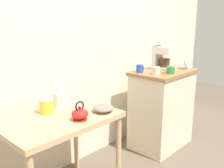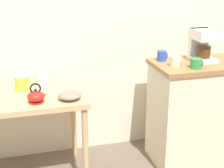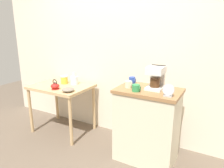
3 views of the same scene
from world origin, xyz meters
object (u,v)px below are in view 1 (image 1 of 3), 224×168
Objects in this scene: coffee_maker at (162,57)px; mug_small_cream at (156,71)px; teakettle at (80,114)px; mug_tall_green at (171,70)px; mug_blue at (140,69)px; glass_carafe_vase at (60,100)px; bowl_stoneware at (103,108)px; canister_enamel at (46,106)px; table_clock at (187,64)px.

coffee_maker reaches higher than mug_small_cream.
mug_small_cream is at bearing 4.12° from teakettle.
mug_blue reaches higher than mug_tall_green.
teakettle is at bearing -166.01° from mug_blue.
glass_carafe_vase is at bearing 163.29° from mug_tall_green.
mug_tall_green reaches higher than bowl_stoneware.
canister_enamel is 1.20m from mug_small_cream.
mug_small_cream reaches higher than canister_enamel.
mug_small_cream is at bearing -10.23° from canister_enamel.
glass_carafe_vase is 2.19× the size of mug_blue.
teakettle is 1.09m from mug_small_cream.
coffee_maker is 2.74× the size of mug_tall_green.
teakettle is 0.34m from glass_carafe_vase.
table_clock reaches higher than canister_enamel.
mug_small_cream is (1.08, 0.08, 0.15)m from teakettle.
mug_tall_green reaches higher than glass_carafe_vase.
bowl_stoneware is at bearing -170.37° from coffee_maker.
mug_small_cream is (-0.13, 0.09, 0.00)m from mug_tall_green.
bowl_stoneware is 1.35m from table_clock.
coffee_maker is at bearing 7.89° from teakettle.
coffee_maker is at bearing -3.92° from canister_enamel.
coffee_maker reaches higher than mug_blue.
teakettle is 0.80× the size of glass_carafe_vase.
table_clock is at bearing -46.25° from coffee_maker.
canister_enamel is at bearing 107.38° from teakettle.
coffee_maker is 0.30m from table_clock.
mug_blue reaches higher than canister_enamel.
mug_tall_green reaches higher than canister_enamel.
mug_blue is (-0.17, 0.27, 0.00)m from mug_tall_green.
mug_blue is (1.05, 0.26, 0.15)m from teakettle.
coffee_maker is (1.46, -0.10, 0.24)m from canister_enamel.
mug_blue is (-0.32, 0.07, -0.10)m from coffee_maker.
mug_tall_green is 0.73× the size of table_clock.
table_clock is (0.52, -0.28, 0.01)m from mug_blue.
teakettle reaches higher than canister_enamel.
mug_small_cream reaches higher than mug_tall_green.
glass_carafe_vase is (-0.17, 0.33, 0.04)m from bowl_stoneware.
mug_blue is 0.59m from table_clock.
canister_enamel is at bearing 137.81° from bowl_stoneware.
canister_enamel is at bearing 169.53° from table_clock.
mug_blue is 0.65× the size of table_clock.
glass_carafe_vase is at bearing 78.83° from teakettle.
table_clock is at bearing -0.58° from bowl_stoneware.
bowl_stoneware is 1.94× the size of mug_small_cream.
canister_enamel is at bearing 176.08° from coffee_maker.
glass_carafe_vase is at bearing 166.92° from table_clock.
bowl_stoneware is at bearing -42.19° from canister_enamel.
mug_blue is at bearing -1.46° from canister_enamel.
mug_tall_green is at bearing -13.05° from canister_enamel.
mug_small_cream is (0.04, -0.18, -0.00)m from mug_blue.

